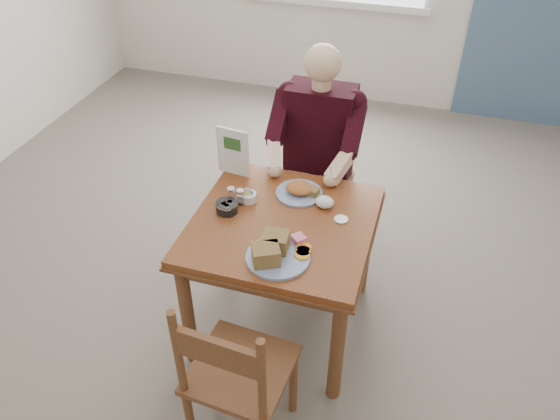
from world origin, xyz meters
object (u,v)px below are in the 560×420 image
(table, at_px, (283,238))
(far_plate, at_px, (300,190))
(chair_far, at_px, (318,180))
(chair_near, at_px, (236,376))
(diner, at_px, (317,142))
(near_plate, at_px, (275,251))

(table, xyz_separation_m, far_plate, (0.02, 0.25, 0.14))
(table, height_order, far_plate, far_plate)
(table, xyz_separation_m, chair_far, (0.00, 0.80, -0.16))
(chair_far, distance_m, chair_near, 1.55)
(far_plate, bearing_deg, diner, 92.99)
(chair_far, distance_m, diner, 0.34)
(table, relative_size, chair_near, 0.97)
(table, xyz_separation_m, near_plate, (0.05, -0.27, 0.15))
(diner, xyz_separation_m, near_plate, (0.05, -0.97, -0.02))
(diner, bearing_deg, table, -90.00)
(chair_near, xyz_separation_m, far_plate, (0.00, 1.00, 0.30))
(table, relative_size, chair_far, 0.97)
(diner, relative_size, near_plate, 3.64)
(near_plate, bearing_deg, table, 99.66)
(near_plate, xyz_separation_m, far_plate, (-0.02, 0.51, -0.01))
(far_plate, bearing_deg, chair_near, -90.27)
(table, distance_m, far_plate, 0.28)
(chair_near, bearing_deg, far_plate, 89.73)
(chair_near, relative_size, far_plate, 3.16)
(near_plate, distance_m, far_plate, 0.51)
(chair_near, xyz_separation_m, near_plate, (0.03, 0.48, 0.31))
(far_plate, bearing_deg, near_plate, -87.64)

